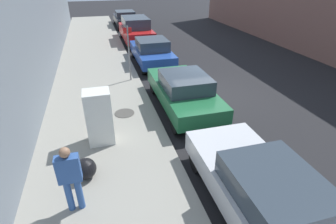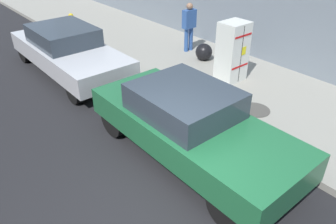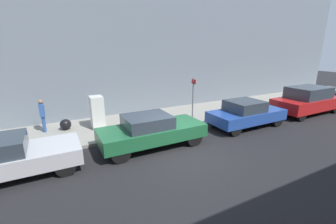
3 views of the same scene
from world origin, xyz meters
name	(u,v)px [view 3 (image 3 of 3)]	position (x,y,z in m)	size (l,w,h in m)	color
ground_plane	(184,156)	(0.00, 0.00, 0.00)	(80.00, 80.00, 0.00)	black
sidewalk_slab	(142,122)	(-4.45, 0.00, 0.07)	(3.89, 44.00, 0.15)	gray
building_facade_near	(123,37)	(-7.34, 0.00, 4.71)	(1.88, 39.60, 9.43)	slate
discarded_refrigerator	(97,112)	(-4.48, -2.39, 0.96)	(0.73, 0.62, 1.63)	silver
manhole_cover	(133,128)	(-3.63, -0.85, 0.15)	(0.70, 0.70, 0.02)	#47443F
street_sign_post	(193,98)	(-2.93, 2.33, 1.52)	(0.36, 0.07, 2.44)	slate
trash_bag	(66,124)	(-4.95, -3.89, 0.41)	(0.53, 0.53, 0.53)	black
pedestrian_walking_far	(42,113)	(-5.15, -4.82, 1.06)	(0.46, 0.22, 1.60)	#2D5193
parked_sedan_green	(151,130)	(-1.39, -0.79, 0.74)	(1.78, 4.46, 1.42)	#1E6038
parked_hatchback_blue	(246,113)	(-1.39, 4.71, 0.73)	(1.80, 4.17, 1.44)	#23479E
parked_suv_red	(307,100)	(-1.39, 10.04, 0.89)	(1.94, 4.72, 1.73)	red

